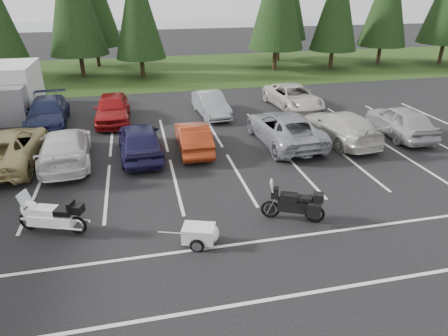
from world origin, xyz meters
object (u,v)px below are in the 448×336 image
car_near_4 (140,140)px  car_far_1 (47,112)px  car_near_7 (340,126)px  car_far_2 (112,108)px  touring_motorcycle (51,213)px  car_near_3 (65,147)px  car_near_5 (193,137)px  car_near_8 (401,121)px  car_far_3 (211,104)px  cargo_trailer (199,235)px  box_truck (12,91)px  car_near_6 (285,128)px  car_near_2 (7,148)px  adventure_motorcycle (293,202)px  car_far_4 (293,97)px

car_near_4 → car_far_1: 7.55m
car_near_7 → car_far_2: (-11.40, 5.69, 0.05)m
touring_motorcycle → car_near_3: bearing=113.1°
car_near_5 → car_near_8: bearing=179.2°
car_near_4 → car_far_3: bearing=-132.1°
car_near_3 → car_near_8: bearing=175.4°
car_near_3 → car_near_8: size_ratio=1.10×
car_near_3 → car_near_4: size_ratio=1.11×
car_near_4 → cargo_trailer: car_near_4 is taller
car_near_3 → touring_motorcycle: bearing=88.6°
box_truck → car_near_5: 12.68m
car_near_6 → cargo_trailer: size_ratio=3.98×
car_near_3 → cargo_trailer: 8.87m
car_near_5 → car_far_2: size_ratio=0.88×
box_truck → car_near_4: 10.97m
car_near_2 → car_far_2: 6.81m
car_far_1 → car_far_2: (3.58, -0.18, 0.06)m
car_near_5 → car_near_7: car_near_7 is taller
car_near_2 → box_truck: bearing=-78.6°
car_near_2 → car_near_5: 8.26m
touring_motorcycle → car_near_7: bearing=43.7°
car_near_3 → car_near_6: bearing=176.8°
car_near_4 → adventure_motorcycle: (4.86, -6.82, -0.08)m
car_far_3 → car_near_3: bearing=-149.3°
car_near_2 → car_near_8: car_near_8 is taller
car_far_1 → car_near_3: bearing=-76.8°
car_near_7 → adventure_motorcycle: bearing=46.2°
car_near_6 → cargo_trailer: car_near_6 is taller
adventure_motorcycle → car_near_3: bearing=165.0°
car_near_4 → car_far_2: size_ratio=1.00×
car_near_3 → adventure_motorcycle: (8.13, -6.77, -0.03)m
car_near_2 → car_near_6: bearing=-179.8°
car_near_4 → car_far_3: size_ratio=1.13×
car_near_2 → car_near_3: bearing=173.0°
box_truck → car_near_6: 16.51m
car_near_4 → car_near_7: 10.03m
car_far_4 → car_near_8: bearing=-64.0°
box_truck → car_near_3: bearing=-64.4°
car_far_1 → touring_motorcycle: (1.96, -11.47, -0.04)m
car_near_2 → car_near_8: (19.25, -0.47, 0.01)m
car_near_2 → car_near_8: size_ratio=1.22×
car_near_4 → car_near_8: size_ratio=1.00×
box_truck → car_far_1: (2.27, -2.53, -0.70)m
car_near_8 → adventure_motorcycle: 10.90m
car_near_5 → car_far_1: bearing=-35.8°
touring_motorcycle → cargo_trailer: bearing=-0.5°
car_near_4 → touring_motorcycle: (-3.00, -5.78, -0.10)m
car_near_7 → car_near_4: bearing=-7.0°
car_near_6 → car_far_1: 13.32m
car_far_2 → car_far_3: car_far_2 is taller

